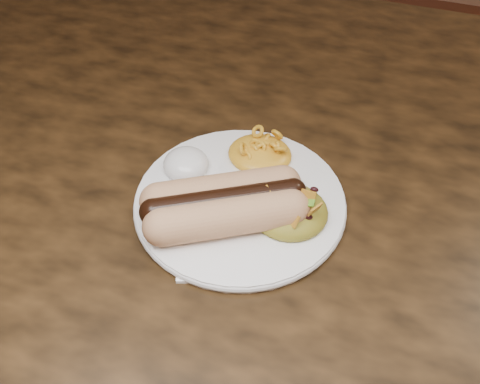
% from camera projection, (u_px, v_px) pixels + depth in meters
% --- Properties ---
extents(table, '(1.60, 0.90, 0.75)m').
position_uv_depth(table, '(280.00, 229.00, 0.71)').
color(table, '#462C14').
rests_on(table, floor).
extents(plate, '(0.26, 0.26, 0.01)m').
position_uv_depth(plate, '(240.00, 202.00, 0.61)').
color(plate, white).
rests_on(plate, table).
extents(hotdog, '(0.14, 0.13, 0.04)m').
position_uv_depth(hotdog, '(224.00, 204.00, 0.57)').
color(hotdog, tan).
rests_on(hotdog, plate).
extents(mac_and_cheese, '(0.09, 0.08, 0.03)m').
position_uv_depth(mac_and_cheese, '(260.00, 148.00, 0.64)').
color(mac_and_cheese, yellow).
rests_on(mac_and_cheese, plate).
extents(sour_cream, '(0.06, 0.06, 0.03)m').
position_uv_depth(sour_cream, '(185.00, 159.00, 0.63)').
color(sour_cream, white).
rests_on(sour_cream, plate).
extents(taco_salad, '(0.08, 0.08, 0.04)m').
position_uv_depth(taco_salad, '(289.00, 206.00, 0.58)').
color(taco_salad, '#9E6612').
rests_on(taco_salad, plate).
extents(fork, '(0.07, 0.16, 0.00)m').
position_uv_depth(fork, '(186.00, 242.00, 0.58)').
color(fork, white).
rests_on(fork, table).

